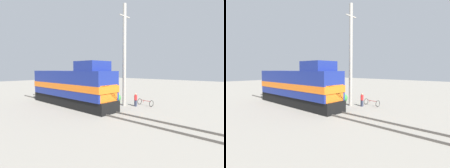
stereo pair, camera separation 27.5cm
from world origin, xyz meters
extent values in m
plane|color=gray|center=(0.00, 0.00, 0.00)|extent=(120.00, 120.00, 0.00)
cube|color=#4C4742|center=(-0.72, 0.00, 0.07)|extent=(0.08, 33.99, 0.15)
cube|color=#4C4742|center=(0.72, 0.00, 0.07)|extent=(0.08, 33.99, 0.15)
cube|color=black|center=(0.00, 5.02, 0.58)|extent=(2.62, 13.40, 1.17)
cube|color=navy|center=(0.00, 5.02, 2.66)|extent=(2.85, 12.86, 2.99)
cube|color=orange|center=(0.00, 5.02, 2.36)|extent=(2.89, 13.00, 0.70)
cube|color=orange|center=(0.00, -0.47, 1.99)|extent=(2.42, 1.88, 1.64)
cube|color=navy|center=(0.00, 1.00, 4.66)|extent=(2.68, 2.95, 1.02)
cylinder|color=#9E998E|center=(4.14, 0.01, 5.94)|extent=(0.40, 0.40, 11.88)
cube|color=#9E998E|center=(4.14, 0.01, 10.45)|extent=(1.80, 0.12, 0.12)
cylinder|color=#4C4C4C|center=(4.29, 2.51, 0.95)|extent=(0.05, 0.05, 1.90)
cone|color=#1959B2|center=(4.29, 2.51, 1.79)|extent=(2.03, 2.03, 0.46)
cube|color=#595959|center=(5.25, 5.45, 1.14)|extent=(0.12, 0.12, 2.28)
cube|color=red|center=(5.25, 5.45, 3.07)|extent=(2.17, 0.08, 1.58)
sphere|color=#388C38|center=(5.45, 2.23, 0.52)|extent=(1.05, 1.05, 1.05)
cube|color=#2D3347|center=(4.67, -1.28, 0.37)|extent=(0.30, 0.20, 0.74)
cylinder|color=red|center=(4.67, -1.28, 1.04)|extent=(0.34, 0.34, 0.59)
sphere|color=tan|center=(4.67, -1.28, 1.44)|extent=(0.22, 0.22, 0.22)
torus|color=black|center=(5.96, -1.00, 0.37)|extent=(0.75, 0.17, 0.75)
torus|color=black|center=(5.68, -2.79, 0.37)|extent=(0.75, 0.17, 0.75)
cube|color=#A51919|center=(5.82, -1.90, 0.59)|extent=(0.28, 1.52, 0.04)
cylinder|color=#A51919|center=(5.87, -1.58, 0.51)|extent=(0.04, 0.04, 0.31)
camera|label=1|loc=(-12.19, -12.77, 4.29)|focal=28.00mm
camera|label=2|loc=(-12.00, -12.98, 4.29)|focal=28.00mm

